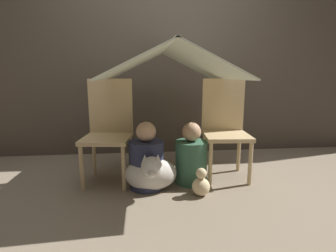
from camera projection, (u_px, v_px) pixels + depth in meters
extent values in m
plane|color=gray|center=(169.00, 184.00, 2.37)|extent=(8.80, 8.80, 0.00)
cube|color=#4C4238|center=(160.00, 52.00, 3.16)|extent=(7.00, 0.05, 2.50)
cylinder|color=#D1B27F|center=(82.00, 168.00, 2.22)|extent=(0.04, 0.04, 0.39)
cylinder|color=#D1B27F|center=(124.00, 169.00, 2.21)|extent=(0.04, 0.04, 0.39)
cylinder|color=#D1B27F|center=(94.00, 156.00, 2.57)|extent=(0.04, 0.04, 0.39)
cylinder|color=#D1B27F|center=(131.00, 156.00, 2.56)|extent=(0.04, 0.04, 0.39)
cube|color=#D1B27F|center=(107.00, 139.00, 2.35)|extent=(0.46, 0.46, 0.04)
cube|color=#D1B27F|center=(111.00, 106.00, 2.49)|extent=(0.41, 0.08, 0.51)
cylinder|color=#D1B27F|center=(210.00, 164.00, 2.32)|extent=(0.04, 0.04, 0.39)
cylinder|color=#D1B27F|center=(250.00, 164.00, 2.33)|extent=(0.04, 0.04, 0.39)
cylinder|color=#D1B27F|center=(204.00, 152.00, 2.67)|extent=(0.04, 0.04, 0.39)
cylinder|color=#D1B27F|center=(239.00, 152.00, 2.68)|extent=(0.04, 0.04, 0.39)
cube|color=#D1B27F|center=(226.00, 136.00, 2.46)|extent=(0.45, 0.45, 0.04)
cube|color=#D1B27F|center=(223.00, 105.00, 2.60)|extent=(0.41, 0.06, 0.51)
cube|color=silver|center=(136.00, 63.00, 2.25)|extent=(0.56, 1.28, 0.28)
cube|color=silver|center=(199.00, 63.00, 2.31)|extent=(0.56, 1.28, 0.28)
cube|color=silver|center=(168.00, 47.00, 2.25)|extent=(0.04, 1.28, 0.01)
cylinder|color=#2D3351|center=(147.00, 164.00, 2.28)|extent=(0.30, 0.30, 0.42)
sphere|color=#D6A884|center=(146.00, 132.00, 2.22)|extent=(0.17, 0.17, 0.17)
cylinder|color=#38664C|center=(191.00, 162.00, 2.39)|extent=(0.29, 0.29, 0.39)
sphere|color=tan|center=(192.00, 132.00, 2.34)|extent=(0.17, 0.17, 0.17)
ellipsoid|color=silver|center=(151.00, 174.00, 2.24)|extent=(0.44, 0.26, 0.28)
sphere|color=silver|center=(152.00, 167.00, 2.06)|extent=(0.17, 0.17, 0.17)
ellipsoid|color=silver|center=(152.00, 173.00, 1.99)|extent=(0.07, 0.09, 0.06)
cone|color=silver|center=(145.00, 159.00, 2.04)|extent=(0.06, 0.06, 0.08)
cone|color=silver|center=(158.00, 159.00, 2.05)|extent=(0.06, 0.06, 0.08)
sphere|color=beige|center=(201.00, 187.00, 2.15)|extent=(0.15, 0.15, 0.15)
sphere|color=beige|center=(201.00, 173.00, 2.13)|extent=(0.09, 0.09, 0.09)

